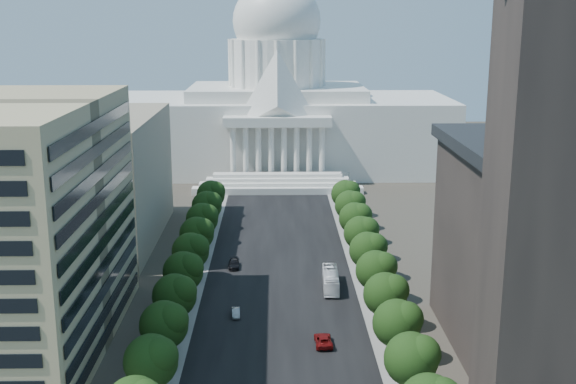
{
  "coord_description": "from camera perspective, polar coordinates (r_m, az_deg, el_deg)",
  "views": [
    {
      "loc": [
        -0.72,
        -67.32,
        52.29
      ],
      "look_at": [
        1.85,
        75.45,
        17.6
      ],
      "focal_mm": 45.0,
      "sensor_mm": 36.0,
      "label": 1
    }
  ],
  "objects": [
    {
      "name": "tree_r_d",
      "position": [
        125.37,
        7.86,
        -7.92
      ],
      "size": [
        7.79,
        7.6,
        9.97
      ],
      "color": "#33261C",
      "rests_on": "ground"
    },
    {
      "name": "tree_l_f",
      "position": [
        147.46,
        -7.6,
        -4.58
      ],
      "size": [
        7.79,
        7.6,
        9.97
      ],
      "color": "#33261C",
      "rests_on": "ground"
    },
    {
      "name": "road_asphalt",
      "position": [
        165.78,
        -0.73,
        -4.73
      ],
      "size": [
        30.0,
        260.0,
        0.01
      ],
      "primitive_type": "cube",
      "color": "black",
      "rests_on": "ground"
    },
    {
      "name": "sidewalk_right",
      "position": [
        166.95,
        5.82,
        -4.67
      ],
      "size": [
        8.0,
        260.0,
        0.02
      ],
      "primitive_type": "cube",
      "color": "gray",
      "rests_on": "ground"
    },
    {
      "name": "sidewalk_left",
      "position": [
        166.78,
        -7.3,
        -4.73
      ],
      "size": [
        8.0,
        260.0,
        0.02
      ],
      "primitive_type": "cube",
      "color": "gray",
      "rests_on": "ground"
    },
    {
      "name": "tree_r_e",
      "position": [
        136.47,
        7.1,
        -6.08
      ],
      "size": [
        7.79,
        7.6,
        9.97
      ],
      "color": "#33261C",
      "rests_on": "ground"
    },
    {
      "name": "city_bus",
      "position": [
        143.88,
        3.39,
        -6.93
      ],
      "size": [
        3.37,
        12.65,
        3.5
      ],
      "primitive_type": "imported",
      "rotation": [
        0.0,
        0.0,
        -0.03
      ],
      "color": "white",
      "rests_on": "ground"
    },
    {
      "name": "tree_r_f",
      "position": [
        147.71,
        6.45,
        -4.51
      ],
      "size": [
        7.79,
        7.6,
        9.97
      ],
      "color": "#33261C",
      "rests_on": "ground"
    },
    {
      "name": "tree_r_i",
      "position": [
        182.02,
        5.01,
        -0.98
      ],
      "size": [
        7.79,
        7.6,
        9.97
      ],
      "color": "#33261C",
      "rests_on": "ground"
    },
    {
      "name": "tree_l_h",
      "position": [
        170.29,
        -6.71,
        -2.06
      ],
      "size": [
        7.79,
        7.6,
        9.97
      ],
      "color": "#33261C",
      "rests_on": "ground"
    },
    {
      "name": "tree_l_e",
      "position": [
        136.19,
        -8.16,
        -6.16
      ],
      "size": [
        7.79,
        7.6,
        9.97
      ],
      "color": "#33261C",
      "rests_on": "ground"
    },
    {
      "name": "tree_r_c",
      "position": [
        114.45,
        8.78,
        -10.12
      ],
      "size": [
        7.79,
        7.6,
        9.97
      ],
      "color": "#33261C",
      "rests_on": "ground"
    },
    {
      "name": "tree_l_g",
      "position": [
        158.83,
        -7.12,
        -3.23
      ],
      "size": [
        7.79,
        7.6,
        9.97
      ],
      "color": "#33261C",
      "rests_on": "ground"
    },
    {
      "name": "car_silver",
      "position": [
        131.51,
        -4.14,
        -9.49
      ],
      "size": [
        1.74,
        4.16,
        1.34
      ],
      "primitive_type": "imported",
      "rotation": [
        0.0,
        0.0,
        0.08
      ],
      "color": "#95989C",
      "rests_on": "ground"
    },
    {
      "name": "streetlight_f",
      "position": [
        208.61,
        4.67,
        0.74
      ],
      "size": [
        2.61,
        0.44,
        9.0
      ],
      "color": "gray",
      "rests_on": "ground"
    },
    {
      "name": "car_dark_b",
      "position": [
        155.64,
        -4.3,
        -5.7
      ],
      "size": [
        2.46,
        5.58,
        1.59
      ],
      "primitive_type": "imported",
      "rotation": [
        0.0,
        0.0,
        0.04
      ],
      "color": "black",
      "rests_on": "ground"
    },
    {
      "name": "car_red",
      "position": [
        120.63,
        2.81,
        -11.62
      ],
      "size": [
        2.94,
        6.0,
        1.64
      ],
      "primitive_type": "imported",
      "rotation": [
        0.0,
        0.0,
        3.18
      ],
      "color": "maroon",
      "rests_on": "ground"
    },
    {
      "name": "tree_l_i",
      "position": [
        181.81,
        -6.35,
        -1.03
      ],
      "size": [
        7.79,
        7.6,
        9.97
      ],
      "color": "#33261C",
      "rests_on": "ground"
    },
    {
      "name": "tree_r_h",
      "position": [
        170.51,
        5.43,
        -2.0
      ],
      "size": [
        7.79,
        7.6,
        9.97
      ],
      "color": "#33261C",
      "rests_on": "ground"
    },
    {
      "name": "tree_r_b",
      "position": [
        103.77,
        9.91,
        -12.78
      ],
      "size": [
        7.79,
        7.6,
        9.97
      ],
      "color": "#33261C",
      "rests_on": "ground"
    },
    {
      "name": "streetlight_c",
      "position": [
        137.09,
        7.73,
        -6.29
      ],
      "size": [
        2.61,
        0.44,
        9.0
      ],
      "color": "gray",
      "rests_on": "ground"
    },
    {
      "name": "office_block_left_far",
      "position": [
        177.82,
        -16.43,
        0.99
      ],
      "size": [
        38.0,
        52.0,
        30.0
      ],
      "primitive_type": "cube",
      "color": "gray",
      "rests_on": "ground"
    },
    {
      "name": "streetlight_b",
      "position": [
        114.25,
        9.62,
        -10.55
      ],
      "size": [
        2.61,
        0.44,
        9.0
      ],
      "color": "gray",
      "rests_on": "ground"
    },
    {
      "name": "tree_l_j",
      "position": [
        193.4,
        -6.03,
        -0.13
      ],
      "size": [
        7.79,
        7.6,
        9.97
      ],
      "color": "#33261C",
      "rests_on": "ground"
    },
    {
      "name": "tree_l_c",
      "position": [
        114.12,
        -9.64,
        -10.23
      ],
      "size": [
        7.79,
        7.6,
        9.97
      ],
      "color": "#33261C",
      "rests_on": "ground"
    },
    {
      "name": "tree_l_b",
      "position": [
        103.4,
        -10.62,
        -12.91
      ],
      "size": [
        7.79,
        7.6,
        9.97
      ],
      "color": "#33261C",
      "rests_on": "ground"
    },
    {
      "name": "streetlight_e",
      "position": [
        184.46,
        5.42,
        -1.0
      ],
      "size": [
        2.61,
        0.44,
        9.0
      ],
      "color": "gray",
      "rests_on": "ground"
    },
    {
      "name": "tree_r_j",
      "position": [
        193.6,
        4.65,
        -0.09
      ],
      "size": [
        7.79,
        7.6,
        9.97
      ],
      "color": "#33261C",
      "rests_on": "ground"
    },
    {
      "name": "capitol",
      "position": [
        254.27,
        -0.87,
        6.36
      ],
      "size": [
        120.0,
        56.0,
        73.0
      ],
      "color": "white",
      "rests_on": "ground"
    },
    {
      "name": "streetlight_d",
      "position": [
        160.58,
        6.4,
        -3.25
      ],
      "size": [
        2.61,
        0.44,
        9.0
      ],
      "color": "gray",
      "rests_on": "ground"
    },
    {
      "name": "tree_r_g",
      "position": [
        159.07,
        5.9,
        -3.17
      ],
      "size": [
        7.79,
        7.6,
        9.97
      ],
      "color": "#33261C",
      "rests_on": "ground"
    },
    {
      "name": "tree_l_d",
      "position": [
        125.07,
        -8.83,
        -8.01
      ],
      "size": [
        7.79,
        7.6,
        9.97
      ],
      "color": "#33261C",
      "rests_on": "ground"
    }
  ]
}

